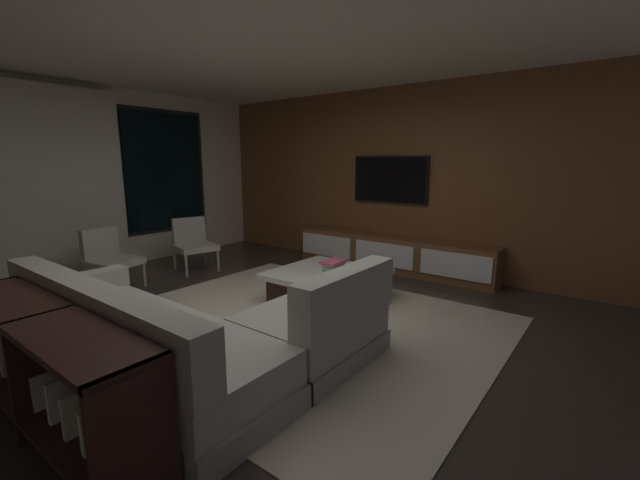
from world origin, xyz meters
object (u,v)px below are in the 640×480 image
Objects in this scene: coffee_table at (327,286)px; accent_chair_by_curtain at (109,256)px; sectional_couch at (191,338)px; mounted_tv at (390,179)px; accent_chair_near_window at (193,241)px; console_table_behind_couch at (46,365)px; media_console at (393,254)px; book_stack_on_coffee_table at (334,265)px.

coffee_table is 2.84m from accent_chair_by_curtain.
accent_chair_by_curtain is at bearing 117.48° from coffee_table.
sectional_couch is 3.98m from mounted_tv.
console_table_behind_couch is at bearing -138.43° from accent_chair_near_window.
coffee_table is 1.68m from media_console.
console_table_behind_couch is (-2.79, -2.48, -0.02)m from accent_chair_near_window.
console_table_behind_couch is (-1.57, -2.54, -0.02)m from accent_chair_by_curtain.
accent_chair_by_curtain is 0.25× the size of media_console.
sectional_couch is 1.19× the size of console_table_behind_couch.
sectional_couch is 0.93m from console_table_behind_couch.
coffee_table is 4.09× the size of book_stack_on_coffee_table.
book_stack_on_coffee_table is at bearing 3.66° from sectional_couch.
sectional_couch is 2.75m from accent_chair_by_curtain.
sectional_couch is 3.21× the size of accent_chair_by_curtain.
media_console reaches higher than book_stack_on_coffee_table.
console_table_behind_couch is at bearing -121.76° from accent_chair_by_curtain.
media_console is 1.13m from mounted_tv.
accent_chair_by_curtain reaches higher than coffee_table.
mounted_tv is (1.86, 0.20, 1.16)m from coffee_table.
coffee_table is 2.88m from console_table_behind_couch.
book_stack_on_coffee_table is 2.89m from accent_chair_by_curtain.
book_stack_on_coffee_table is at bearing -172.53° from mounted_tv.
accent_chair_near_window is at bearing 54.21° from sectional_couch.
accent_chair_near_window and accent_chair_by_curtain have the same top height.
accent_chair_by_curtain is (0.66, 2.67, 0.14)m from sectional_couch.
console_table_behind_couch is at bearing -177.20° from mounted_tv.
mounted_tv is 4.83m from console_table_behind_couch.
accent_chair_by_curtain reaches higher than media_console.
mounted_tv reaches higher than accent_chair_near_window.
sectional_couch reaches higher than coffee_table.
media_console is at bearing -54.26° from accent_chair_near_window.
accent_chair_by_curtain is at bearing 58.24° from console_table_behind_couch.
sectional_couch reaches higher than console_table_behind_couch.
accent_chair_near_window is at bearing 130.81° from mounted_tv.
media_console is 2.56× the size of mounted_tv.
coffee_table is at bearing -179.85° from media_console.
accent_chair_near_window is 1.00× the size of accent_chair_by_curtain.
accent_chair_near_window is at bearing 125.74° from media_console.
mounted_tv reaches higher than coffee_table.
accent_chair_by_curtain is at bearing 143.93° from mounted_tv.
accent_chair_by_curtain is at bearing 140.01° from media_console.
accent_chair_by_curtain is (-1.30, 2.51, 0.25)m from coffee_table.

